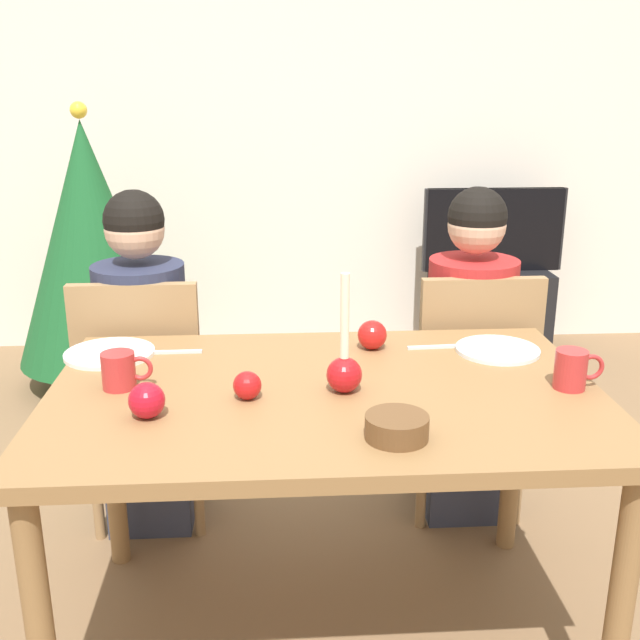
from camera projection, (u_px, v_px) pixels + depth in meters
name	position (u px, v px, depth m)	size (l,w,h in m)	color
ground_plane	(325.00, 633.00, 2.13)	(7.68, 7.68, 0.00)	brown
back_wall	(292.00, 118.00, 4.21)	(6.40, 0.10, 2.60)	silver
dining_table	(325.00, 419.00, 1.93)	(1.40, 0.90, 0.75)	olive
chair_left	(145.00, 388.00, 2.52)	(0.40, 0.40, 0.90)	#99754C
chair_right	(470.00, 380.00, 2.59)	(0.40, 0.40, 0.90)	#99754C
person_left_child	(145.00, 369.00, 2.53)	(0.30, 0.30, 1.17)	#33384C
person_right_child	(468.00, 361.00, 2.60)	(0.30, 0.30, 1.17)	#33384C
tv_stand	(488.00, 311.00, 4.32)	(0.64, 0.40, 0.48)	black
tv	(494.00, 230.00, 4.17)	(0.79, 0.05, 0.46)	black
christmas_tree	(91.00, 244.00, 3.70)	(0.79, 0.79, 1.41)	brown
candle_centerpiece	(344.00, 368.00, 1.87)	(0.09, 0.09, 0.31)	red
plate_left	(110.00, 353.00, 2.14)	(0.25, 0.25, 0.01)	white
plate_right	(497.00, 350.00, 2.17)	(0.24, 0.24, 0.01)	silver
mug_left	(120.00, 370.00, 1.90)	(0.13, 0.08, 0.09)	#B72D2D
mug_right	(572.00, 369.00, 1.90)	(0.13, 0.08, 0.10)	#B72D2D
fork_left	(170.00, 352.00, 2.15)	(0.18, 0.01, 0.01)	silver
fork_right	(438.00, 347.00, 2.20)	(0.18, 0.01, 0.01)	silver
bowl_walnuts	(397.00, 427.00, 1.63)	(0.14, 0.14, 0.05)	brown
apple_near_candle	(147.00, 400.00, 1.73)	(0.09, 0.09, 0.09)	red
apple_by_left_plate	(247.00, 385.00, 1.84)	(0.07, 0.07, 0.07)	red
apple_by_right_mug	(372.00, 335.00, 2.18)	(0.09, 0.09, 0.09)	red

